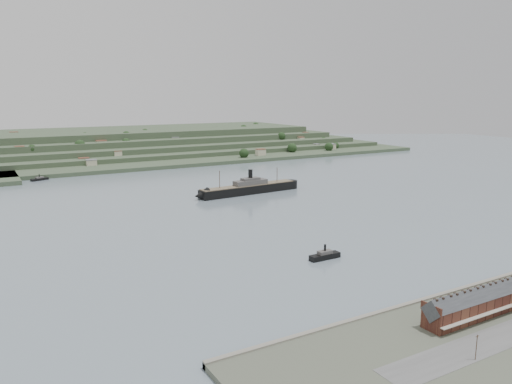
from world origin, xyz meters
TOP-DOWN VIEW (x-y plane):
  - ground at (0.00, 0.00)m, footprint 1400.00×1400.00m
  - terrace_row at (-10.00, -168.02)m, footprint 55.60×9.80m
  - far_peninsula at (27.91, 393.10)m, footprint 760.00×309.00m
  - steamship at (26.43, 72.11)m, footprint 96.90×17.73m
  - tugboat at (-18.17, -87.37)m, footprint 16.33×4.51m
  - ferry_west at (-108.56, 223.71)m, footprint 16.23×9.54m
  - ferry_east at (34.48, 85.35)m, footprint 17.13×8.49m

SIDE VIEW (x-z plane):
  - ground at x=0.00m, z-range 0.00..0.00m
  - ferry_west at x=-108.56m, z-range -1.52..4.36m
  - ferry_east at x=34.48m, z-range -1.60..4.59m
  - tugboat at x=-18.17m, z-range -1.88..5.45m
  - steamship at x=26.43m, z-range -7.33..15.91m
  - terrace_row at x=-10.00m, z-range 1.30..12.38m
  - far_peninsula at x=27.91m, z-range -3.12..26.88m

